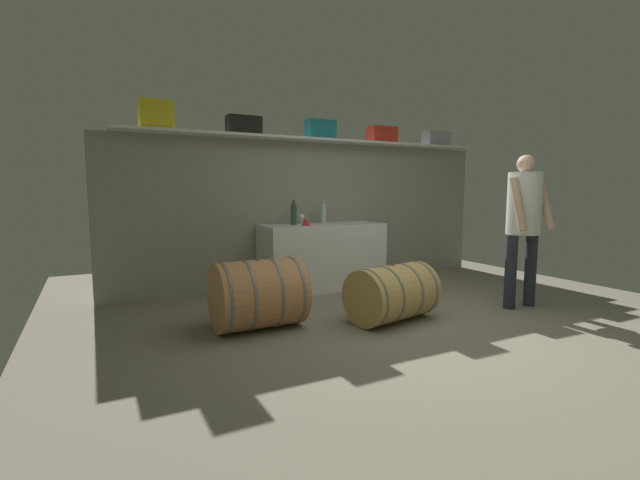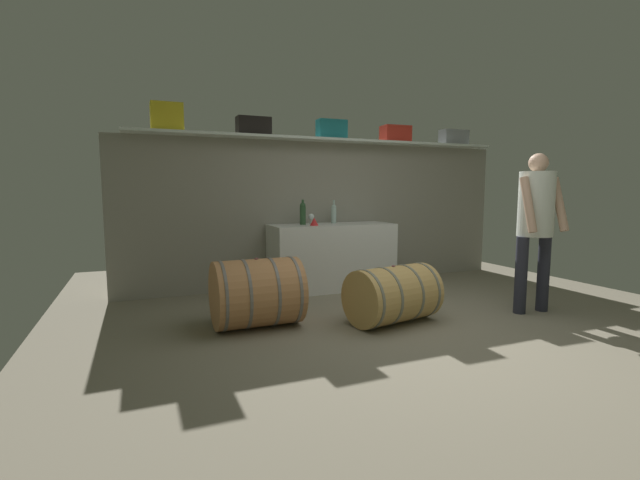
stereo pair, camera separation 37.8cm
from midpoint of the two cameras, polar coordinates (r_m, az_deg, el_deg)
name	(u,v)px [view 2 (the right image)]	position (r m, az deg, el deg)	size (l,w,h in m)	color
ground_plane	(394,318)	(4.74, 11.90, -9.86)	(6.79, 8.10, 0.02)	gray
back_wall_panel	(325,214)	(6.16, 2.43, 3.40)	(5.59, 0.10, 1.96)	gray
high_shelf_board	(330,140)	(6.05, 3.09, 12.80)	(5.14, 0.40, 0.03)	silver
toolcase_yellow	(167,117)	(5.52, -17.37, 14.95)	(0.36, 0.29, 0.32)	yellow
toolcase_black	(254,126)	(5.70, -6.68, 14.46)	(0.42, 0.20, 0.23)	black
toolcase_teal	(332,130)	(6.08, 3.35, 14.12)	(0.39, 0.19, 0.25)	#19747E
toolcase_red	(395,134)	(6.57, 11.44, 13.32)	(0.40, 0.24, 0.23)	red
toolcase_grey	(454,138)	(7.19, 18.45, 12.50)	(0.43, 0.19, 0.22)	gray
work_cabinet	(332,256)	(5.85, 3.40, -2.16)	(1.64, 0.63, 0.87)	silver
wine_bottle_clear	(334,213)	(5.96, 3.62, 3.50)	(0.07, 0.07, 0.31)	#ABC4BE
wine_bottle_green	(303,213)	(5.69, -0.35, 3.52)	(0.08, 0.08, 0.32)	#2D502F
wine_glass	(311,217)	(5.85, 0.70, 3.01)	(0.08, 0.08, 0.13)	white
red_funnel	(314,222)	(5.54, 1.19, 2.40)	(0.11, 0.11, 0.10)	red
wine_barrel_near	(257,293)	(4.26, -5.67, -6.84)	(0.82, 0.67, 0.67)	tan
wine_barrel_far	(393,294)	(4.47, 11.85, -6.95)	(0.95, 0.71, 0.58)	tan
winemaker_pouring	(536,216)	(5.26, 28.11, 2.76)	(0.51, 0.42, 1.69)	#282936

